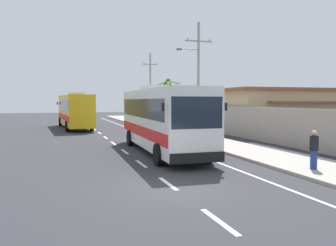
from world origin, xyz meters
name	(u,v)px	position (x,y,z in m)	size (l,w,h in m)	color
ground_plane	(174,188)	(0.00, 0.00, 0.00)	(160.00, 160.00, 0.00)	#303035
sidewalk_kerb	(221,144)	(6.80, 10.00, 0.07)	(3.20, 90.00, 0.14)	#A8A399
lane_markings	(142,140)	(2.34, 14.35, 0.00)	(3.79, 71.00, 0.01)	white
boundary_wall	(241,122)	(10.60, 14.00, 1.26)	(0.24, 60.00, 2.52)	#9E998E
coach_bus_foreground	(161,117)	(1.99, 8.17, 2.03)	(3.11, 11.66, 3.91)	white
coach_bus_far_lane	(75,110)	(-1.86, 27.58, 2.01)	(3.48, 11.98, 3.86)	gold
motorcycle_beside_bus	(153,128)	(4.13, 17.66, 0.65)	(0.56, 1.96, 1.59)	black
pedestrian_near_kerb	(314,149)	(6.40, 0.72, 0.99)	(0.36, 0.36, 1.63)	navy
utility_pole_mid	(198,75)	(8.36, 17.91, 5.31)	(3.35, 0.24, 9.97)	#9E9E99
utility_pole_far	(150,86)	(8.88, 36.27, 5.04)	(2.16, 0.24, 9.71)	#9E9E99
palm_nearest	(168,91)	(9.16, 29.01, 4.18)	(2.98, 2.84, 5.68)	brown
roadside_building	(282,110)	(16.79, 17.22, 2.07)	(12.76, 8.61, 4.12)	tan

